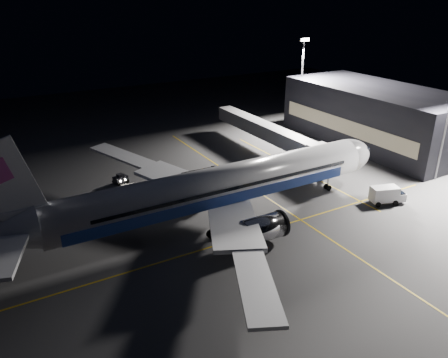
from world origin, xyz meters
name	(u,v)px	position (x,y,z in m)	size (l,w,h in m)	color
ground	(220,219)	(0.00, 0.00, 0.00)	(200.00, 200.00, 0.00)	#4C4C4F
guide_line_main	(276,204)	(10.00, 0.00, 0.01)	(0.25, 80.00, 0.01)	gold
guide_line_cross	(242,238)	(0.00, -6.00, 0.01)	(70.00, 0.25, 0.01)	gold
guide_line_side	(297,169)	(22.00, 10.00, 0.01)	(0.25, 40.00, 0.01)	gold
airliner	(213,188)	(-1.08, 0.00, 5.16)	(61.48, 54.22, 16.64)	silver
terminal	(376,116)	(45.98, 14.00, 6.00)	(18.12, 40.00, 12.00)	black
jet_bridge	(272,134)	(22.00, 18.06, 4.58)	(3.60, 34.40, 6.30)	#B2B2B7
floodlight_mast_north	(302,75)	(40.00, 31.99, 12.37)	(2.40, 0.68, 20.70)	#59595E
service_truck	(387,194)	(25.03, -8.30, 1.48)	(5.78, 3.73, 2.76)	silver
baggage_tug	(120,179)	(-8.52, 19.78, 0.77)	(2.71, 2.39, 1.68)	black
safety_cone_a	(167,194)	(-3.63, 11.20, 0.28)	(0.37, 0.37, 0.56)	orange
safety_cone_b	(191,191)	(0.33, 10.29, 0.32)	(0.42, 0.42, 0.64)	orange
safety_cone_c	(191,191)	(0.30, 10.16, 0.32)	(0.42, 0.42, 0.63)	orange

